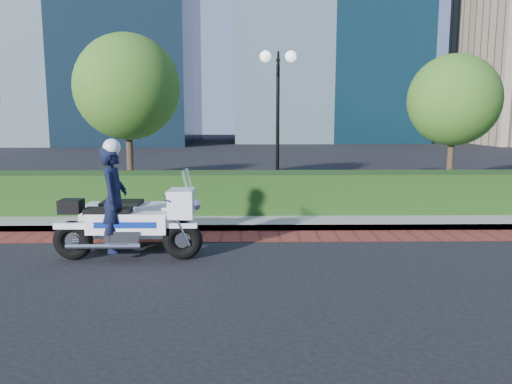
{
  "coord_description": "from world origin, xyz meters",
  "views": [
    {
      "loc": [
        0.16,
        -8.98,
        2.58
      ],
      "look_at": [
        0.32,
        1.32,
        1.0
      ],
      "focal_mm": 35.0,
      "sensor_mm": 36.0,
      "label": 1
    }
  ],
  "objects_px": {
    "lamppost": "(278,102)",
    "tree_b": "(127,87)",
    "tree_c": "(454,100)",
    "police_motorcycle": "(126,215)"
  },
  "relations": [
    {
      "from": "tree_b",
      "to": "tree_c",
      "type": "distance_m",
      "value": 10.01
    },
    {
      "from": "police_motorcycle",
      "to": "tree_b",
      "type": "bearing_deg",
      "value": 102.77
    },
    {
      "from": "tree_b",
      "to": "tree_c",
      "type": "height_order",
      "value": "tree_b"
    },
    {
      "from": "tree_c",
      "to": "police_motorcycle",
      "type": "height_order",
      "value": "tree_c"
    },
    {
      "from": "tree_b",
      "to": "police_motorcycle",
      "type": "relative_size",
      "value": 1.82
    },
    {
      "from": "tree_c",
      "to": "police_motorcycle",
      "type": "distance_m",
      "value": 10.93
    },
    {
      "from": "tree_c",
      "to": "lamppost",
      "type": "bearing_deg",
      "value": -166.7
    },
    {
      "from": "lamppost",
      "to": "tree_b",
      "type": "height_order",
      "value": "tree_b"
    },
    {
      "from": "police_motorcycle",
      "to": "lamppost",
      "type": "bearing_deg",
      "value": 58.59
    },
    {
      "from": "lamppost",
      "to": "tree_c",
      "type": "height_order",
      "value": "tree_c"
    }
  ]
}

